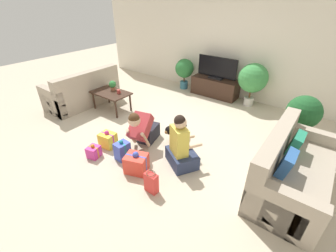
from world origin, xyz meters
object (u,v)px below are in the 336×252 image
object	(u,v)px
tv	(217,69)
gift_box_d	(94,152)
sofa_left	(83,92)
dog	(175,130)
potted_plant_back_right	(253,79)
sofa_right	(291,171)
potted_plant_corner_right	(303,114)
gift_box_a	(136,163)
tabletop_plant	(113,85)
tv_console	(215,87)
potted_plant_back_left	(184,70)
person_kneeling	(143,129)
gift_box_c	(108,140)
gift_box_b	(122,151)
person_sitting	(181,148)
gift_bag_a	(151,183)
coffee_table	(111,94)
mug	(119,92)

from	to	relation	value
tv	gift_box_d	xyz separation A→B (m)	(-0.40, -3.74, -0.63)
sofa_left	dog	size ratio (longest dim) A/B	3.36
potted_plant_back_right	gift_box_d	xyz separation A→B (m)	(-1.38, -3.69, -0.59)
sofa_left	sofa_right	size ratio (longest dim) A/B	1.00
potted_plant_corner_right	gift_box_d	world-z (taller)	potted_plant_corner_right
gift_box_a	potted_plant_back_right	bearing A→B (deg)	81.28
potted_plant_corner_right	tabletop_plant	xyz separation A→B (m)	(-3.93, -0.89, -0.09)
potted_plant_corner_right	sofa_left	bearing A→B (deg)	-165.57
tv_console	tabletop_plant	xyz separation A→B (m)	(-1.64, -2.17, 0.34)
sofa_right	potted_plant_back_right	distance (m)	2.88
potted_plant_back_left	person_kneeling	size ratio (longest dim) A/B	1.08
potted_plant_corner_right	potted_plant_back_right	distance (m)	1.79
gift_box_d	person_kneeling	bearing A→B (deg)	61.04
gift_box_c	gift_box_b	bearing A→B (deg)	-10.46
person_sitting	potted_plant_back_left	bearing A→B (deg)	-25.55
person_sitting	gift_box_a	xyz separation A→B (m)	(-0.46, -0.56, -0.18)
tv_console	gift_bag_a	distance (m)	3.85
sofa_left	sofa_right	world-z (taller)	same
potted_plant_back_right	gift_box_b	size ratio (longest dim) A/B	2.86
coffee_table	person_kneeling	xyz separation A→B (m)	(1.60, -0.63, -0.05)
potted_plant_back_left	gift_bag_a	xyz separation A→B (m)	(1.90, -3.69, -0.41)
sofa_left	potted_plant_corner_right	distance (m)	4.88
tv	mug	size ratio (longest dim) A/B	9.10
person_kneeling	gift_box_a	bearing A→B (deg)	-70.30
coffee_table	tabletop_plant	size ratio (longest dim) A/B	4.12
dog	mug	size ratio (longest dim) A/B	4.35
potted_plant_back_right	tabletop_plant	xyz separation A→B (m)	(-2.62, -2.12, -0.11)
tv	sofa_right	bearing A→B (deg)	-45.75
person_kneeling	mug	bearing A→B (deg)	139.31
tv_console	gift_box_d	xyz separation A→B (m)	(-0.40, -3.74, -0.14)
person_sitting	gift_box_c	distance (m)	1.43
sofa_right	mug	distance (m)	3.80
gift_bag_a	potted_plant_corner_right	bearing A→B (deg)	60.76
person_sitting	dog	world-z (taller)	person_sitting
dog	gift_box_a	size ratio (longest dim) A/B	1.26
potted_plant_corner_right	gift_box_b	world-z (taller)	potted_plant_corner_right
sofa_left	person_kneeling	world-z (taller)	sofa_left
gift_box_b	tv_console	bearing A→B (deg)	90.45
gift_box_d	mug	size ratio (longest dim) A/B	2.16
sofa_right	tv_console	xyz separation A→B (m)	(-2.44, 2.51, -0.07)
person_sitting	mug	distance (m)	2.38
tv_console	gift_box_d	distance (m)	3.76
gift_box_a	tv_console	bearing A→B (deg)	97.14
gift_box_b	person_kneeling	bearing A→B (deg)	88.95
dog	potted_plant_corner_right	bearing A→B (deg)	48.11
potted_plant_corner_right	gift_bag_a	xyz separation A→B (m)	(-1.38, -2.46, -0.51)
mug	tabletop_plant	xyz separation A→B (m)	(-0.29, 0.07, 0.08)
gift_box_a	gift_bag_a	size ratio (longest dim) A/B	1.22
coffee_table	sofa_left	bearing A→B (deg)	-168.02
potted_plant_back_left	coffee_table	bearing A→B (deg)	-104.47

